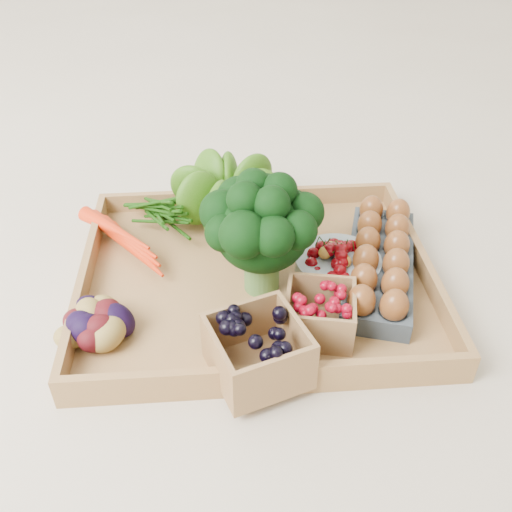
{
  "coord_description": "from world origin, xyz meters",
  "views": [
    {
      "loc": [
        -0.05,
        -0.7,
        0.6
      ],
      "look_at": [
        0.0,
        0.0,
        0.06
      ],
      "focal_mm": 40.0,
      "sensor_mm": 36.0,
      "label": 1
    }
  ],
  "objects": [
    {
      "name": "ground",
      "position": [
        0.0,
        0.0,
        0.0
      ],
      "size": [
        4.0,
        4.0,
        0.0
      ],
      "primitive_type": "plane",
      "color": "beige",
      "rests_on": "ground"
    },
    {
      "name": "potatoes",
      "position": [
        -0.24,
        -0.11,
        0.05
      ],
      "size": [
        0.12,
        0.12,
        0.07
      ],
      "primitive_type": null,
      "color": "#38090C",
      "rests_on": "tray"
    },
    {
      "name": "broccoli",
      "position": [
        0.01,
        -0.02,
        0.09
      ],
      "size": [
        0.18,
        0.18,
        0.14
      ],
      "primitive_type": null,
      "color": "black",
      "rests_on": "tray"
    },
    {
      "name": "cherry_bowl",
      "position": [
        0.13,
        -0.0,
        0.03
      ],
      "size": [
        0.14,
        0.14,
        0.04
      ],
      "primitive_type": "cylinder",
      "color": "#8C9EA5",
      "rests_on": "tray"
    },
    {
      "name": "egg_carton",
      "position": [
        0.2,
        -0.01,
        0.03
      ],
      "size": [
        0.18,
        0.31,
        0.03
      ],
      "primitive_type": "cube",
      "rotation": [
        0.0,
        0.0,
        -0.29
      ],
      "color": "#3C454C",
      "rests_on": "tray"
    },
    {
      "name": "punnet_blackberry",
      "position": [
        -0.01,
        -0.19,
        0.05
      ],
      "size": [
        0.15,
        0.15,
        0.08
      ],
      "primitive_type": "cube",
      "rotation": [
        0.0,
        0.0,
        0.34
      ],
      "color": "black",
      "rests_on": "tray"
    },
    {
      "name": "lettuce",
      "position": [
        -0.04,
        0.17,
        0.08
      ],
      "size": [
        0.13,
        0.13,
        0.13
      ],
      "primitive_type": "sphere",
      "color": "#244F0C",
      "rests_on": "tray"
    },
    {
      "name": "carrots",
      "position": [
        -0.22,
        0.09,
        0.04
      ],
      "size": [
        0.18,
        0.13,
        0.04
      ],
      "primitive_type": null,
      "color": "red",
      "rests_on": "tray"
    },
    {
      "name": "tray",
      "position": [
        0.0,
        0.0,
        0.01
      ],
      "size": [
        0.55,
        0.45,
        0.01
      ],
      "primitive_type": "cube",
      "color": "#A07543",
      "rests_on": "ground"
    },
    {
      "name": "punnet_raspberry",
      "position": [
        0.08,
        -0.12,
        0.05
      ],
      "size": [
        0.11,
        0.11,
        0.07
      ],
      "primitive_type": "cube",
      "rotation": [
        0.0,
        0.0,
        -0.2
      ],
      "color": "maroon",
      "rests_on": "tray"
    }
  ]
}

